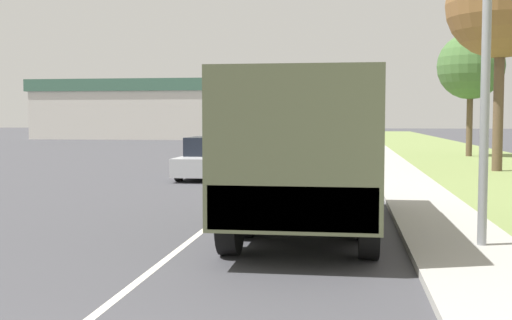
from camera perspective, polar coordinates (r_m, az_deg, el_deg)
ground_plane at (r=43.06m, az=4.57°, el=0.94°), size 180.00×180.00×0.00m
lane_centre_stripe at (r=43.06m, az=4.57°, el=0.94°), size 0.12×120.00×0.00m
sidewalk_right at (r=43.02m, az=10.56°, el=0.96°), size 1.80×120.00×0.12m
grass_strip_right at (r=43.43m, az=16.37°, el=0.84°), size 7.00×120.00×0.02m
military_truck at (r=11.81m, az=4.61°, el=1.39°), size 2.39×6.89×2.81m
car_nearest_ahead at (r=22.72m, az=-3.89°, el=0.08°), size 1.87×4.54×1.43m
car_second_ahead at (r=35.12m, az=6.41°, el=1.34°), size 1.86×4.39×1.40m
tree_mid_right at (r=27.28m, az=20.93°, el=12.77°), size 4.21×4.21×8.62m
tree_far_right at (r=37.00m, az=18.54°, el=7.88°), size 3.60×3.60×6.69m
building_distant at (r=67.50m, az=-11.16°, el=4.44°), size 18.73×8.51×5.92m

